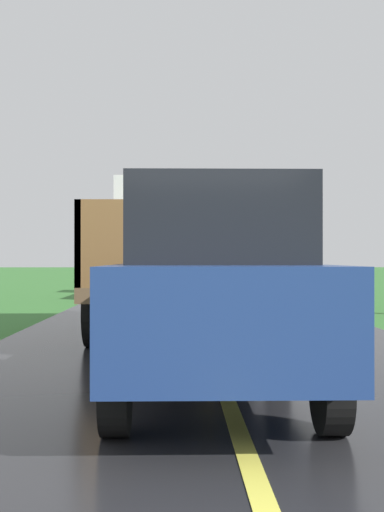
# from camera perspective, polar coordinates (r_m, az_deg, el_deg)

# --- Properties ---
(banana_truck_near) EXTENTS (2.38, 5.82, 2.80)m
(banana_truck_near) POSITION_cam_1_polar(r_m,az_deg,el_deg) (11.91, -1.90, 0.37)
(banana_truck_near) COLOR #2D2D30
(banana_truck_near) RESTS_ON road_surface
(banana_truck_far) EXTENTS (2.38, 5.81, 2.80)m
(banana_truck_far) POSITION_cam_1_polar(r_m,az_deg,el_deg) (24.04, -1.18, 0.06)
(banana_truck_far) COLOR #2D2D30
(banana_truck_far) RESTS_ON road_surface
(following_car) EXTENTS (1.74, 4.10, 1.92)m
(following_car) POSITION_cam_1_polar(r_m,az_deg,el_deg) (5.92, 1.95, -2.88)
(following_car) COLOR navy
(following_car) RESTS_ON road_surface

